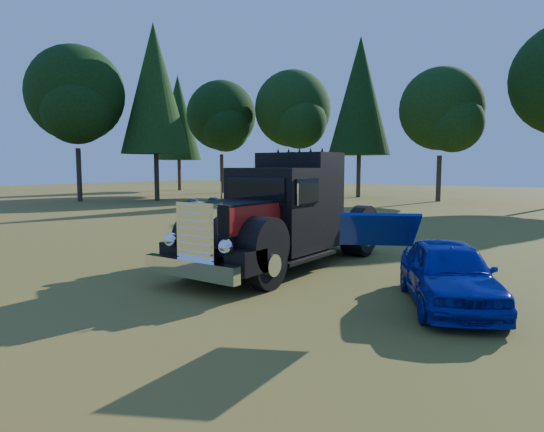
{
  "coord_description": "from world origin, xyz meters",
  "views": [
    {
      "loc": [
        6.79,
        -7.3,
        2.65
      ],
      "look_at": [
        -0.01,
        2.3,
        1.43
      ],
      "focal_mm": 32.0,
      "sensor_mm": 36.0,
      "label": 1
    }
  ],
  "objects_px": {
    "hotrod_coupe": "(448,273)",
    "spectator_near": "(195,231)",
    "diamond_t_truck": "(281,219)",
    "distant_teal_car": "(253,190)",
    "spectator_far": "(215,228)"
  },
  "relations": [
    {
      "from": "spectator_far",
      "to": "distant_teal_car",
      "type": "bearing_deg",
      "value": 77.57
    },
    {
      "from": "diamond_t_truck",
      "to": "distant_teal_car",
      "type": "distance_m",
      "value": 26.95
    },
    {
      "from": "diamond_t_truck",
      "to": "distant_teal_car",
      "type": "bearing_deg",
      "value": 129.18
    },
    {
      "from": "hotrod_coupe",
      "to": "distant_teal_car",
      "type": "relative_size",
      "value": 1.0
    },
    {
      "from": "spectator_near",
      "to": "distant_teal_car",
      "type": "xyz_separation_m",
      "value": [
        -14.72,
        21.69,
        -0.19
      ]
    },
    {
      "from": "hotrod_coupe",
      "to": "spectator_far",
      "type": "xyz_separation_m",
      "value": [
        -6.81,
        1.05,
        0.24
      ]
    },
    {
      "from": "diamond_t_truck",
      "to": "spectator_near",
      "type": "xyz_separation_m",
      "value": [
        -2.3,
        -0.81,
        -0.4
      ]
    },
    {
      "from": "spectator_near",
      "to": "diamond_t_truck",
      "type": "bearing_deg",
      "value": -61.02
    },
    {
      "from": "hotrod_coupe",
      "to": "spectator_far",
      "type": "height_order",
      "value": "hotrod_coupe"
    },
    {
      "from": "spectator_near",
      "to": "distant_teal_car",
      "type": "distance_m",
      "value": 26.21
    },
    {
      "from": "diamond_t_truck",
      "to": "spectator_near",
      "type": "bearing_deg",
      "value": -160.7
    },
    {
      "from": "distant_teal_car",
      "to": "hotrod_coupe",
      "type": "bearing_deg",
      "value": -2.52
    },
    {
      "from": "diamond_t_truck",
      "to": "spectator_far",
      "type": "distance_m",
      "value": 2.31
    },
    {
      "from": "diamond_t_truck",
      "to": "spectator_far",
      "type": "xyz_separation_m",
      "value": [
        -2.28,
        -0.01,
        -0.4
      ]
    },
    {
      "from": "hotrod_coupe",
      "to": "spectator_near",
      "type": "height_order",
      "value": "hotrod_coupe"
    }
  ]
}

